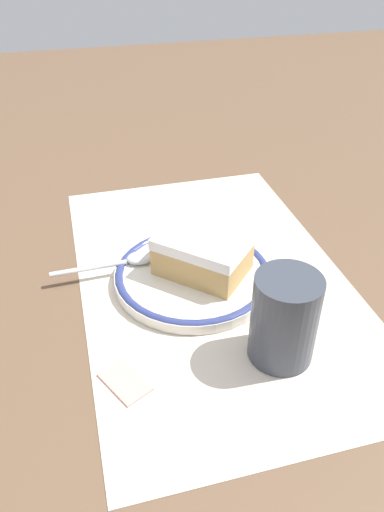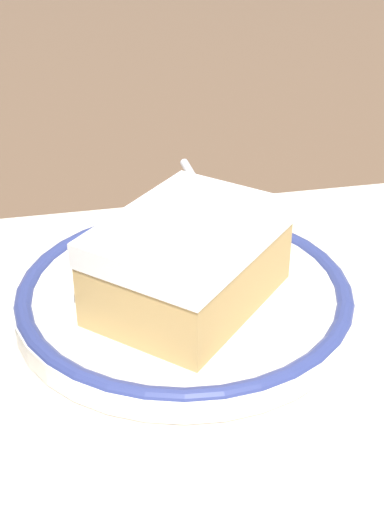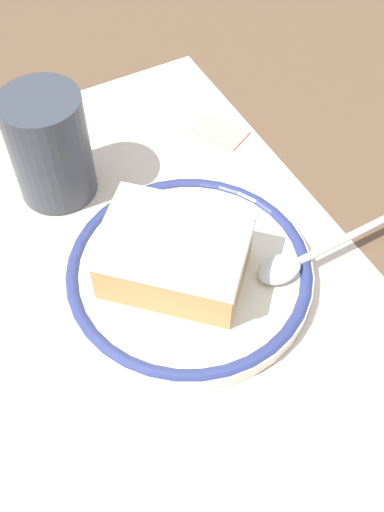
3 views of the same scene
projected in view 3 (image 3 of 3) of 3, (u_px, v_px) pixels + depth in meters
name	position (u px, v px, depth m)	size (l,w,h in m)	color
ground_plane	(161.00, 291.00, 0.45)	(2.40, 2.40, 0.00)	brown
placemat	(161.00, 290.00, 0.45)	(0.50, 0.31, 0.00)	beige
plate	(192.00, 276.00, 0.45)	(0.19, 0.19, 0.02)	silver
cake_slice	(174.00, 254.00, 0.42)	(0.12, 0.12, 0.05)	tan
spoon	(297.00, 261.00, 0.44)	(0.03, 0.13, 0.01)	silver
cup	(51.00, 151.00, 0.48)	(0.06, 0.06, 0.09)	#383D47
napkin	(146.00, 484.00, 0.36)	(0.13, 0.10, 0.00)	white
sugar_packet	(219.00, 129.00, 0.55)	(0.05, 0.03, 0.01)	#E5998C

